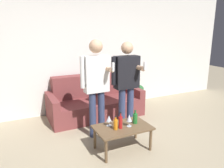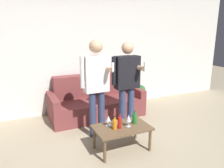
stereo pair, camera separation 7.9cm
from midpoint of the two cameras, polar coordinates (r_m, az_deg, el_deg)
ground_plane at (r=3.48m, az=7.76°, el=-18.36°), size 16.00×16.00×0.00m
wall_back at (r=5.07m, az=-5.91°, el=8.29°), size 8.00×0.06×2.70m
couch at (r=4.85m, az=-3.92°, el=-4.60°), size 1.99×0.90×0.88m
coffee_table at (r=3.48m, az=3.26°, el=-11.78°), size 0.86×0.54×0.39m
bottle_orange at (r=3.55m, az=6.59°, el=-8.89°), size 0.07×0.07×0.22m
bottle_green at (r=3.37m, az=2.72°, el=-9.91°), size 0.06×0.06×0.26m
bottle_dark at (r=3.33m, az=1.42°, el=-10.45°), size 0.06×0.06×0.21m
wine_glass_near at (r=3.44m, az=-0.30°, el=-9.09°), size 0.08×0.08×0.17m
wine_glass_far at (r=3.42m, az=5.03°, el=-8.96°), size 0.08×0.08×0.19m
person_standing_left at (r=3.69m, az=-3.53°, el=0.82°), size 0.49×0.43×1.70m
person_standing_right at (r=4.03m, az=4.44°, el=1.19°), size 0.54×0.43×1.65m
potted_plant at (r=5.64m, az=7.93°, el=-2.17°), size 0.23×0.23×0.48m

